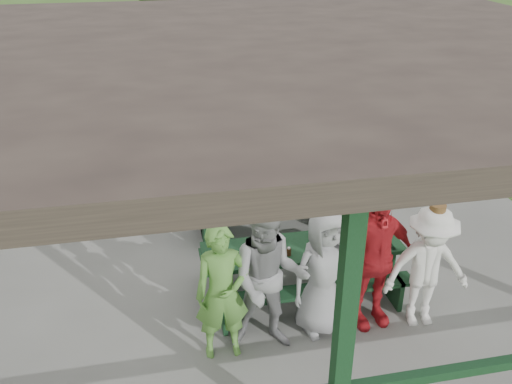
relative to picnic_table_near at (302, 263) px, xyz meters
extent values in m
plane|color=#2F5019|center=(-0.42, 1.20, -0.58)|extent=(90.00, 90.00, 0.00)
cube|color=slate|center=(-0.42, 1.20, -0.53)|extent=(10.00, 8.00, 0.10)
cube|color=black|center=(-0.42, -2.60, 1.02)|extent=(0.15, 0.15, 3.00)
cube|color=black|center=(-0.42, 5.00, 1.02)|extent=(0.15, 0.15, 3.00)
cube|color=black|center=(4.38, 5.00, 1.02)|extent=(0.15, 0.15, 3.00)
cube|color=black|center=(-2.82, 5.00, 0.42)|extent=(4.65, 0.10, 0.10)
cube|color=black|center=(1.98, 5.00, 0.42)|extent=(4.65, 0.10, 0.10)
cube|color=black|center=(-0.42, -2.60, 2.42)|extent=(9.80, 0.15, 0.20)
cube|color=black|center=(-0.42, 5.00, 2.42)|extent=(9.80, 0.15, 0.20)
cube|color=black|center=(-0.42, 1.20, 2.64)|extent=(10.60, 8.60, 0.24)
cube|color=black|center=(0.00, 0.00, 0.24)|extent=(2.69, 0.75, 0.06)
cube|color=black|center=(0.00, -0.55, -0.05)|extent=(2.69, 0.28, 0.05)
cube|color=black|center=(0.00, 0.55, -0.05)|extent=(2.69, 0.28, 0.05)
cube|color=black|center=(-1.16, 0.00, -0.10)|extent=(0.06, 0.70, 0.75)
cube|color=black|center=(1.16, 0.00, -0.10)|extent=(0.06, 0.70, 0.75)
cube|color=black|center=(-1.16, 0.00, -0.25)|extent=(0.06, 1.39, 0.45)
cube|color=black|center=(1.16, 0.00, -0.25)|extent=(0.06, 1.39, 0.45)
cube|color=black|center=(-0.10, 2.00, 0.24)|extent=(2.49, 0.75, 0.06)
cube|color=black|center=(-0.10, 1.45, -0.05)|extent=(2.49, 0.28, 0.05)
cube|color=black|center=(-0.10, 2.55, -0.05)|extent=(2.49, 0.28, 0.05)
cube|color=black|center=(-1.16, 2.00, -0.10)|extent=(0.06, 0.70, 0.75)
cube|color=black|center=(0.97, 2.00, -0.10)|extent=(0.06, 0.70, 0.75)
cube|color=black|center=(-1.16, 2.00, -0.25)|extent=(0.06, 1.39, 0.45)
cube|color=black|center=(0.97, 2.00, -0.25)|extent=(0.06, 1.39, 0.45)
cylinder|color=white|center=(-1.04, 0.00, 0.28)|extent=(0.22, 0.22, 0.01)
torus|color=olive|center=(-1.08, -0.02, 0.30)|extent=(0.10, 0.10, 0.03)
torus|color=olive|center=(-1.00, -0.02, 0.30)|extent=(0.10, 0.10, 0.03)
torus|color=olive|center=(-1.04, 0.04, 0.30)|extent=(0.10, 0.10, 0.03)
cylinder|color=white|center=(-0.37, 0.00, 0.28)|extent=(0.22, 0.22, 0.01)
torus|color=olive|center=(-0.41, -0.02, 0.30)|extent=(0.10, 0.10, 0.03)
torus|color=olive|center=(-0.33, -0.02, 0.30)|extent=(0.10, 0.10, 0.03)
torus|color=olive|center=(-0.37, 0.04, 0.30)|extent=(0.10, 0.10, 0.03)
cylinder|color=white|center=(0.39, 0.00, 0.28)|extent=(0.22, 0.22, 0.01)
torus|color=olive|center=(0.35, -0.02, 0.30)|extent=(0.10, 0.10, 0.03)
torus|color=olive|center=(0.43, -0.02, 0.30)|extent=(0.10, 0.10, 0.03)
torus|color=olive|center=(0.39, 0.04, 0.30)|extent=(0.10, 0.10, 0.03)
cylinder|color=white|center=(1.08, 0.00, 0.28)|extent=(0.22, 0.22, 0.01)
torus|color=olive|center=(1.04, -0.02, 0.30)|extent=(0.10, 0.10, 0.03)
torus|color=olive|center=(1.12, -0.02, 0.30)|extent=(0.10, 0.10, 0.03)
torus|color=olive|center=(1.08, 0.04, 0.30)|extent=(0.10, 0.10, 0.03)
cylinder|color=#381E0F|center=(-0.42, -0.18, 0.32)|extent=(0.06, 0.06, 0.10)
cylinder|color=#381E0F|center=(-0.24, -0.18, 0.32)|extent=(0.06, 0.06, 0.10)
cylinder|color=#381E0F|center=(0.16, -0.18, 0.32)|extent=(0.06, 0.06, 0.10)
cylinder|color=#381E0F|center=(0.18, -0.18, 0.32)|extent=(0.06, 0.06, 0.10)
cylinder|color=#381E0F|center=(0.52, -0.18, 0.32)|extent=(0.06, 0.06, 0.10)
cone|color=white|center=(-1.02, 0.20, 0.32)|extent=(0.09, 0.09, 0.10)
cone|color=white|center=(-0.30, 0.20, 0.32)|extent=(0.09, 0.09, 0.10)
cone|color=white|center=(0.20, 0.20, 0.32)|extent=(0.09, 0.09, 0.10)
cone|color=white|center=(0.55, 0.20, 0.32)|extent=(0.09, 0.09, 0.10)
cone|color=white|center=(0.91, 0.20, 0.32)|extent=(0.09, 0.09, 0.10)
imported|color=#558E38|center=(-1.23, -0.95, 0.39)|extent=(0.63, 0.42, 1.73)
imported|color=gray|center=(-0.68, -0.93, 0.48)|extent=(1.04, 0.87, 1.92)
imported|color=gray|center=(0.03, -0.77, 0.37)|extent=(0.91, 0.68, 1.69)
imported|color=#AF1A21|center=(0.67, -0.75, 0.48)|extent=(1.16, 0.59, 1.91)
imported|color=silver|center=(1.33, -0.92, 0.35)|extent=(1.13, 0.72, 1.66)
cylinder|color=brown|center=(1.33, -0.92, 1.12)|extent=(0.35, 0.35, 0.02)
cylinder|color=brown|center=(1.33, -0.92, 1.18)|extent=(0.21, 0.21, 0.11)
imported|color=#8194C8|center=(-0.56, 2.74, 0.24)|extent=(1.39, 0.75, 1.43)
imported|color=#455EB4|center=(-1.83, 3.29, 0.50)|extent=(0.80, 0.62, 1.96)
imported|color=#99999C|center=(0.94, 2.97, 0.30)|extent=(0.92, 0.83, 1.56)
imported|color=silver|center=(3.32, 10.34, 0.20)|extent=(6.09, 3.95, 1.56)
cube|color=navy|center=(-1.15, 9.97, 0.25)|extent=(3.09, 1.85, 0.12)
cube|color=navy|center=(-1.25, 9.25, 0.51)|extent=(2.89, 0.47, 0.42)
cube|color=navy|center=(-1.05, 10.69, 0.51)|extent=(2.89, 0.47, 0.42)
cube|color=navy|center=(-2.60, 10.17, 0.51)|extent=(0.26, 1.45, 0.42)
cube|color=navy|center=(0.29, 9.77, 0.51)|extent=(0.26, 1.45, 0.42)
cylinder|color=black|center=(-2.19, 9.33, -0.18)|extent=(0.81, 0.30, 0.79)
cylinder|color=yellow|center=(-2.19, 9.33, -0.18)|extent=(0.32, 0.27, 0.29)
cylinder|color=black|center=(-1.97, 10.87, -0.18)|extent=(0.81, 0.30, 0.79)
cylinder|color=yellow|center=(-1.97, 10.87, -0.18)|extent=(0.32, 0.27, 0.29)
cylinder|color=black|center=(-0.33, 9.07, -0.18)|extent=(0.81, 0.30, 0.79)
cylinder|color=yellow|center=(-0.33, 9.07, -0.18)|extent=(0.32, 0.27, 0.29)
cylinder|color=black|center=(-0.12, 10.61, -0.18)|extent=(0.81, 0.30, 0.79)
cylinder|color=yellow|center=(-0.12, 10.61, -0.18)|extent=(0.32, 0.27, 0.29)
cube|color=navy|center=(0.80, 9.70, 0.15)|extent=(1.04, 0.23, 0.08)
cone|color=#F2590C|center=(-2.65, 10.18, 0.62)|extent=(0.08, 0.41, 0.42)
cylinder|color=black|center=(-1.20, 16.15, 0.74)|extent=(0.36, 0.36, 2.63)
cylinder|color=black|center=(3.02, 16.76, 0.49)|extent=(0.36, 0.36, 2.13)
cylinder|color=black|center=(8.64, 14.68, 0.61)|extent=(0.36, 0.36, 2.38)
cylinder|color=black|center=(8.93, 16.64, 1.06)|extent=(0.36, 0.36, 3.27)
camera|label=1|loc=(-1.84, -5.90, 4.18)|focal=38.00mm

